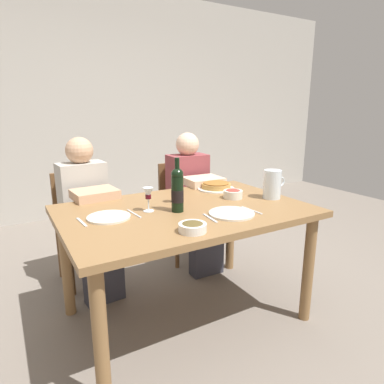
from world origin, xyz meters
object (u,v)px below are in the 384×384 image
(olive_bowl, at_px, (193,227))
(dinner_plate_right_setting, at_px, (232,213))
(wine_glass_left_diner, at_px, (177,188))
(dining_table, at_px, (185,222))
(diner_right, at_px, (194,197))
(water_pitcher, at_px, (272,186))
(salad_bowl, at_px, (233,193))
(baked_tart, at_px, (216,186))
(diner_left, at_px, (89,212))
(dinner_plate_left_setting, at_px, (109,217))
(chair_left, at_px, (81,219))
(wine_bottle, at_px, (177,190))
(chair_right, at_px, (182,204))
(wine_glass_right_diner, at_px, (148,195))

(olive_bowl, height_order, dinner_plate_right_setting, olive_bowl)
(olive_bowl, bearing_deg, wine_glass_left_diner, 70.62)
(dining_table, relative_size, diner_right, 1.29)
(water_pitcher, xyz_separation_m, salad_bowl, (-0.23, 0.13, -0.05))
(olive_bowl, distance_m, diner_right, 1.21)
(baked_tart, relative_size, olive_bowl, 1.97)
(dining_table, bearing_deg, salad_bowl, 6.10)
(olive_bowl, distance_m, diner_left, 1.10)
(water_pitcher, xyz_separation_m, dinner_plate_left_setting, (-1.10, 0.14, -0.08))
(salad_bowl, bearing_deg, chair_left, 134.38)
(water_pitcher, bearing_deg, wine_bottle, 175.39)
(wine_glass_left_diner, bearing_deg, baked_tart, 23.17)
(dinner_plate_left_setting, bearing_deg, wine_glass_left_diner, 9.69)
(wine_bottle, height_order, chair_left, wine_bottle)
(dinner_plate_left_setting, height_order, chair_right, chair_right)
(dining_table, bearing_deg, wine_glass_left_diner, 84.70)
(wine_glass_left_diner, xyz_separation_m, chair_left, (-0.47, 0.79, -0.36))
(water_pitcher, height_order, salad_bowl, water_pitcher)
(wine_bottle, bearing_deg, salad_bowl, 9.29)
(dinner_plate_left_setting, bearing_deg, wine_bottle, -11.66)
(chair_right, relative_size, diner_right, 0.75)
(diner_right, bearing_deg, dinner_plate_left_setting, 35.66)
(diner_right, bearing_deg, wine_glass_left_diner, 52.57)
(wine_glass_right_diner, distance_m, diner_left, 0.71)
(dinner_plate_right_setting, relative_size, chair_right, 0.31)
(dinner_plate_right_setting, height_order, diner_right, diner_right)
(chair_left, bearing_deg, wine_glass_left_diner, 116.01)
(olive_bowl, distance_m, wine_glass_right_diner, 0.44)
(dinner_plate_right_setting, bearing_deg, dinner_plate_left_setting, 155.45)
(water_pitcher, bearing_deg, diner_left, 144.21)
(wine_bottle, xyz_separation_m, wine_glass_right_diner, (-0.15, 0.09, -0.03))
(chair_left, bearing_deg, chair_right, 173.93)
(wine_glass_right_diner, bearing_deg, water_pitcher, -9.68)
(water_pitcher, xyz_separation_m, wine_glass_right_diner, (-0.85, 0.15, 0.02))
(water_pitcher, xyz_separation_m, diner_left, (-1.07, 0.77, -0.23))
(diner_right, bearing_deg, chair_right, -89.68)
(diner_left, bearing_deg, wine_glass_right_diner, 104.38)
(chair_right, bearing_deg, salad_bowl, 88.26)
(wine_bottle, distance_m, wine_glass_left_diner, 0.19)
(dining_table, height_order, chair_right, chair_right)
(wine_bottle, relative_size, dinner_plate_left_setting, 1.34)
(dinner_plate_left_setting, relative_size, chair_right, 0.28)
(dinner_plate_left_setting, bearing_deg, water_pitcher, -7.18)
(wine_bottle, bearing_deg, dinner_plate_right_setting, -40.73)
(water_pitcher, relative_size, wine_glass_left_diner, 1.39)
(dining_table, relative_size, chair_left, 1.72)
(wine_bottle, relative_size, salad_bowl, 2.47)
(dinner_plate_left_setting, distance_m, dinner_plate_right_setting, 0.71)
(dinner_plate_left_setting, distance_m, diner_left, 0.65)
(water_pitcher, distance_m, dinner_plate_right_setting, 0.49)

